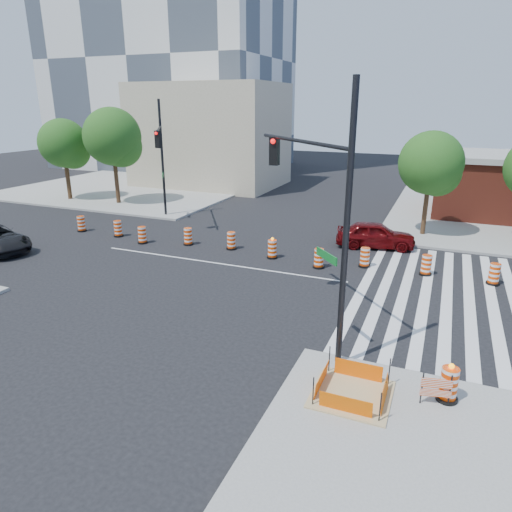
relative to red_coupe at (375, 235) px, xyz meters
The scene contains 24 objects.
ground 9.56m from the red_coupe, 139.84° to the right, with size 120.00×120.00×0.00m, color black.
sidewalk_nw 27.93m from the red_coupe, 154.88° to the left, with size 22.00×22.00×0.15m, color gray.
crosswalk_east 7.20m from the red_coupe, 59.18° to the right, with size 6.75×13.50×0.01m.
lane_centerline 9.56m from the red_coupe, 139.84° to the right, with size 14.00×0.12×0.01m, color silver.
excavation_pit 15.25m from the red_coupe, 83.53° to the right, with size 2.20×2.20×0.90m.
beige_midrise 25.32m from the red_coupe, 140.57° to the left, with size 14.00×10.00×10.00m, color tan.
red_coupe is the anchor object (origin of this frame).
signal_pole_se 12.99m from the red_coupe, 91.47° to the right, with size 4.61×4.88×8.68m.
signal_pole_nw 15.47m from the red_coupe, behind, with size 3.46×5.35×8.25m.
pit_drum 14.95m from the red_coupe, 73.54° to the right, with size 0.60×0.60×1.17m.
barricade 15.20m from the red_coupe, 75.08° to the right, with size 0.81×0.22×0.97m.
tree_north_a 27.35m from the red_coupe, behind, with size 4.09×4.08×6.93m.
tree_north_b 22.64m from the red_coupe, 169.56° to the left, with size 4.62×4.62×7.86m.
tree_north_c 5.76m from the red_coupe, 56.28° to the left, with size 3.87×3.87×6.58m.
median_drum_0 18.97m from the red_coupe, 168.08° to the right, with size 0.60×0.60×1.02m.
median_drum_1 16.00m from the red_coupe, 165.59° to the right, with size 0.60×0.60×1.02m.
median_drum_2 13.96m from the red_coupe, 160.68° to the right, with size 0.60×0.60×1.02m.
median_drum_3 11.12m from the red_coupe, 159.94° to the right, with size 0.60×0.60×1.02m.
median_drum_4 8.48m from the red_coupe, 154.80° to the right, with size 0.60×0.60×1.02m.
median_drum_5 6.44m from the red_coupe, 139.48° to the right, with size 0.60×0.60×1.18m.
median_drum_6 5.18m from the red_coupe, 114.21° to the right, with size 0.60×0.60×1.02m.
median_drum_7 3.66m from the red_coupe, 89.32° to the right, with size 0.60×0.60×1.02m.
median_drum_8 4.79m from the red_coupe, 50.25° to the right, with size 0.60×0.60×1.02m.
median_drum_9 7.15m from the red_coupe, 31.90° to the right, with size 0.60×0.60×1.02m.
Camera 1 is at (10.78, -20.33, 8.10)m, focal length 32.00 mm.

